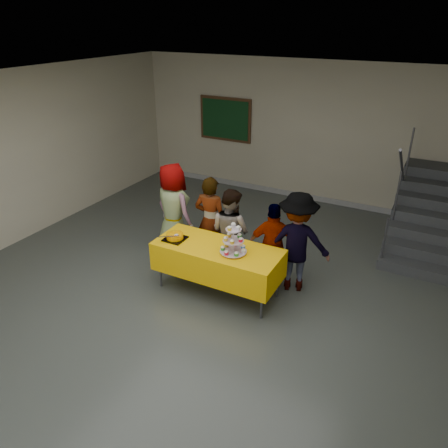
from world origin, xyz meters
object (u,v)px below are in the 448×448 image
Objects in this scene: bake_table at (218,259)px; noticeboard at (225,119)px; schoolchild_c at (231,231)px; bear_cake at (175,236)px; schoolchild_b at (211,221)px; schoolchild_a at (173,210)px; schoolchild_d at (273,246)px; schoolchild_e at (296,242)px; cupcake_stand at (233,243)px; staircase at (432,216)px.

noticeboard is (-2.05, 4.14, 1.04)m from bake_table.
bear_cake is at bearing 68.57° from schoolchild_c.
schoolchild_b is 0.43m from schoolchild_c.
bake_table is at bearing 167.62° from schoolchild_a.
bake_table is at bearing 8.15° from bear_cake.
schoolchild_d is at bearing 39.76° from bake_table.
bake_table is 5.25× the size of bear_cake.
cupcake_stand is at bearing 27.73° from schoolchild_e.
schoolchild_a is at bearing 125.10° from bear_cake.
staircase is at bearing -144.60° from schoolchild_b.
bake_table is 1.16× the size of schoolchild_a.
noticeboard is at bearing 169.92° from staircase.
schoolchild_e reaches higher than schoolchild_d.
schoolchild_d is 4.59m from noticeboard.
schoolchild_a is 1.14m from schoolchild_c.
staircase is (3.32, 3.40, -0.34)m from bear_cake.
bear_cake is at bearing 142.74° from schoolchild_a.
schoolchild_a is 1.19× the size of schoolchild_d.
noticeboard is (-1.38, 4.24, 0.77)m from bear_cake.
schoolchild_a reaches higher than schoolchild_d.
staircase is (3.89, 2.59, -0.32)m from schoolchild_a.
schoolchild_e is at bearing 46.03° from cupcake_stand.
schoolchild_c reaches higher than bear_cake.
schoolchild_b is (0.72, 0.00, -0.05)m from schoolchild_a.
schoolchild_b reaches higher than bear_cake.
schoolchild_d reaches higher than cupcake_stand.
staircase is 4.90m from noticeboard.
schoolchild_a is (-1.53, 0.78, -0.12)m from cupcake_stand.
cupcake_stand is 0.75m from schoolchild_d.
schoolchild_b reaches higher than bake_table.
noticeboard is (-1.94, 3.51, 0.89)m from schoolchild_c.
bake_table is 4.74m from noticeboard.
staircase is at bearing -147.12° from schoolchild_d.
bake_table is 0.73m from bear_cake.
noticeboard reaches higher than staircase.
noticeboard reaches higher than bear_cake.
bake_table is 0.86m from schoolchild_d.
schoolchild_a reaches higher than bake_table.
noticeboard reaches higher than schoolchild_d.
schoolchild_c is 0.92× the size of schoolchild_e.
bake_table is at bearing 168.46° from cupcake_stand.
schoolchild_c is (0.41, -0.09, -0.05)m from schoolchild_b.
schoolchild_a is 0.68× the size of staircase.
bear_cake is 0.22× the size of schoolchild_a.
staircase is (2.65, 3.30, -0.07)m from bake_table.
bear_cake is at bearing -177.72° from cupcake_stand.
schoolchild_d is at bearing 0.62° from schoolchild_e.
schoolchild_b reaches higher than cupcake_stand.
schoolchild_d is (1.90, -0.18, -0.13)m from schoolchild_a.
cupcake_stand is 1.00m from schoolchild_e.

